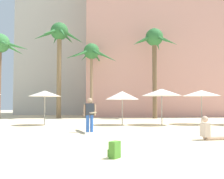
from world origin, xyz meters
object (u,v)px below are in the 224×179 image
(cafe_umbrella_2, at_px, (201,93))
(person_far_left, at_px, (210,132))
(palm_tree_right, at_px, (154,45))
(cafe_umbrella_0, at_px, (45,94))
(cafe_umbrella_4, at_px, (162,92))
(cafe_umbrella_3, at_px, (122,95))
(palm_tree_left, at_px, (59,40))
(beach_towel, at_px, (156,154))
(palm_tree_far_left, at_px, (91,55))
(palm_tree_center, at_px, (0,48))
(person_near_left, at_px, (90,113))
(backpack, at_px, (114,150))

(cafe_umbrella_2, xyz_separation_m, person_far_left, (-2.57, -8.23, -1.79))
(palm_tree_right, relative_size, cafe_umbrella_0, 3.90)
(cafe_umbrella_4, bearing_deg, cafe_umbrella_3, 179.76)
(palm_tree_left, bearing_deg, person_far_left, -63.91)
(cafe_umbrella_3, xyz_separation_m, beach_towel, (0.22, -10.79, -1.91))
(palm_tree_left, relative_size, palm_tree_right, 1.09)
(palm_tree_far_left, bearing_deg, palm_tree_center, -172.21)
(person_far_left, bearing_deg, person_near_left, 135.91)
(palm_tree_left, distance_m, beach_towel, 22.52)
(palm_tree_far_left, xyz_separation_m, palm_tree_center, (-8.46, -1.16, 0.46))
(cafe_umbrella_3, height_order, beach_towel, cafe_umbrella_3)
(palm_tree_left, bearing_deg, palm_tree_center, -163.07)
(palm_tree_left, xyz_separation_m, backpack, (4.77, -20.86, -7.51))
(palm_tree_right, relative_size, backpack, 20.75)
(cafe_umbrella_4, xyz_separation_m, person_far_left, (0.22, -7.80, -1.83))
(cafe_umbrella_0, bearing_deg, backpack, -70.05)
(cafe_umbrella_2, height_order, person_near_left, cafe_umbrella_2)
(person_far_left, bearing_deg, cafe_umbrella_3, 99.69)
(cafe_umbrella_3, distance_m, cafe_umbrella_4, 2.60)
(palm_tree_center, height_order, cafe_umbrella_3, palm_tree_center)
(backpack, bearing_deg, person_far_left, -102.87)
(cafe_umbrella_0, bearing_deg, beach_towel, -64.11)
(palm_tree_left, relative_size, backpack, 22.68)
(cafe_umbrella_0, xyz_separation_m, cafe_umbrella_4, (7.63, -0.07, 0.09))
(cafe_umbrella_0, bearing_deg, cafe_umbrella_4, -0.50)
(palm_tree_center, xyz_separation_m, backpack, (10.02, -19.26, -6.44))
(palm_tree_center, height_order, backpack, palm_tree_center)
(palm_tree_far_left, xyz_separation_m, person_far_left, (5.28, -16.90, -5.88))
(palm_tree_right, bearing_deg, person_near_left, -112.83)
(palm_tree_left, bearing_deg, backpack, -77.12)
(cafe_umbrella_3, bearing_deg, palm_tree_right, 66.67)
(palm_tree_center, distance_m, cafe_umbrella_2, 18.52)
(palm_tree_left, relative_size, cafe_umbrella_2, 3.79)
(person_near_left, bearing_deg, beach_towel, 8.67)
(palm_tree_left, xyz_separation_m, palm_tree_right, (9.35, -1.02, -0.67))
(palm_tree_left, bearing_deg, cafe_umbrella_4, -49.08)
(cafe_umbrella_3, bearing_deg, beach_towel, -88.84)
(cafe_umbrella_2, distance_m, cafe_umbrella_3, 5.39)
(palm_tree_left, xyz_separation_m, person_far_left, (8.49, -17.34, -7.42))
(palm_tree_left, xyz_separation_m, cafe_umbrella_0, (0.64, -9.48, -5.68))
(palm_tree_left, height_order, cafe_umbrella_2, palm_tree_left)
(cafe_umbrella_2, xyz_separation_m, backpack, (-6.29, -11.75, -1.89))
(palm_tree_far_left, height_order, person_near_left, palm_tree_far_left)
(cafe_umbrella_2, distance_m, cafe_umbrella_4, 2.82)
(backpack, bearing_deg, cafe_umbrella_4, -73.45)
(cafe_umbrella_2, distance_m, beach_towel, 12.52)
(palm_tree_far_left, relative_size, person_far_left, 6.91)
(cafe_umbrella_2, relative_size, cafe_umbrella_4, 0.96)
(palm_tree_center, height_order, beach_towel, palm_tree_center)
(person_far_left, bearing_deg, palm_tree_center, 121.01)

